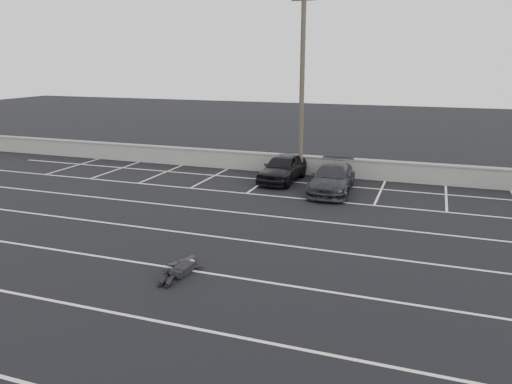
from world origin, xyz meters
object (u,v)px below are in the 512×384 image
at_px(car_left, 283,168).
at_px(car_right, 332,178).
at_px(person, 184,265).
at_px(skateboard, 182,261).
at_px(utility_pole, 302,85).

xyz_separation_m(car_left, car_right, (2.87, -1.29, -0.04)).
relative_size(car_right, person, 2.01).
bearing_deg(car_left, skateboard, -86.25).
bearing_deg(skateboard, person, -31.75).
relative_size(car_left, skateboard, 5.19).
height_order(car_left, car_right, car_left).
xyz_separation_m(car_left, utility_pole, (0.62, 1.20, 4.21)).
distance_m(car_right, person, 11.12).
bearing_deg(person, utility_pole, 92.33).
height_order(car_left, person, car_left).
height_order(car_left, utility_pole, utility_pole).
distance_m(car_left, person, 12.19).
xyz_separation_m(utility_pole, person, (-0.05, -13.36, -4.70)).
bearing_deg(utility_pole, person, -90.22).
bearing_deg(skateboard, car_right, 99.58).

